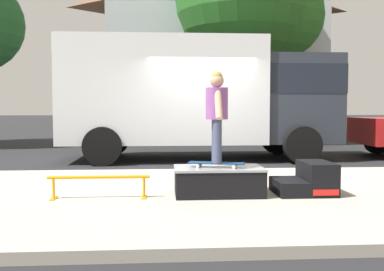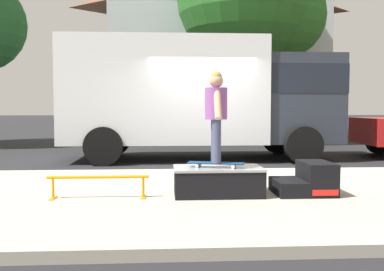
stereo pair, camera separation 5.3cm
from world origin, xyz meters
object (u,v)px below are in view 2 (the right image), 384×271
object	(u,v)px
skateboard	(216,163)
street_tree_main	(253,2)
skate_box	(218,180)
box_truck	(202,93)
kicker_ramp	(308,181)
skater_kid	(216,109)
grind_rail	(98,181)

from	to	relation	value
skateboard	street_tree_main	size ratio (longest dim) A/B	0.10
skate_box	box_truck	distance (m)	5.53
kicker_ramp	skateboard	distance (m)	1.34
street_tree_main	skate_box	bearing A→B (deg)	-103.67
kicker_ramp	street_tree_main	size ratio (longest dim) A/B	0.10
street_tree_main	skateboard	bearing A→B (deg)	-103.81
skateboard	skater_kid	bearing A→B (deg)	-93.58
skate_box	kicker_ramp	world-z (taller)	kicker_ramp
skate_box	street_tree_main	size ratio (longest dim) A/B	0.16
street_tree_main	kicker_ramp	bearing A→B (deg)	-96.89
skater_kid	street_tree_main	distance (m)	11.46
skate_box	box_truck	bearing A→B (deg)	87.66
skate_box	kicker_ramp	bearing A→B (deg)	-0.02
box_truck	street_tree_main	bearing A→B (deg)	65.44
kicker_ramp	grind_rail	bearing A→B (deg)	-177.74
skate_box	skater_kid	size ratio (longest dim) A/B	0.98
kicker_ramp	box_truck	xyz separation A→B (m)	(-1.06, 5.36, 1.39)
kicker_ramp	street_tree_main	world-z (taller)	street_tree_main
grind_rail	street_tree_main	distance (m)	12.35
box_truck	kicker_ramp	bearing A→B (deg)	-78.83
kicker_ramp	grind_rail	distance (m)	2.91
skateboard	box_truck	bearing A→B (deg)	87.31
skater_kid	street_tree_main	xyz separation A→B (m)	(2.57, 10.46, 3.92)
grind_rail	street_tree_main	world-z (taller)	street_tree_main
skate_box	skateboard	distance (m)	0.24
grind_rail	box_truck	bearing A→B (deg)	71.28
grind_rail	box_truck	distance (m)	5.93
street_tree_main	box_truck	bearing A→B (deg)	-114.56
skate_box	box_truck	world-z (taller)	box_truck
grind_rail	skateboard	size ratio (longest dim) A/B	1.69
grind_rail	skateboard	xyz separation A→B (m)	(1.60, 0.09, 0.22)
box_truck	skateboard	bearing A→B (deg)	-92.69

